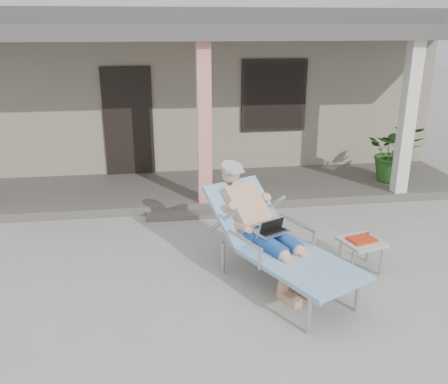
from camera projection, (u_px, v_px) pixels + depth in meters
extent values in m
plane|color=#9E9E99|center=(223.00, 270.00, 6.12)|extent=(60.00, 60.00, 0.00)
cube|color=gray|center=(186.00, 89.00, 11.69)|extent=(10.00, 5.00, 3.00)
cube|color=#474442|center=(184.00, 18.00, 11.14)|extent=(10.40, 5.40, 0.30)
cube|color=black|center=(129.00, 122.00, 9.25)|extent=(0.95, 0.06, 2.10)
cube|color=black|center=(274.00, 96.00, 9.49)|extent=(1.20, 0.06, 1.30)
cube|color=black|center=(274.00, 96.00, 9.49)|extent=(1.32, 0.05, 1.42)
cube|color=#605B56|center=(201.00, 189.00, 8.90)|extent=(10.00, 2.00, 0.15)
cube|color=red|center=(204.00, 125.00, 7.64)|extent=(0.22, 0.22, 2.61)
cube|color=silver|center=(407.00, 120.00, 8.12)|extent=(0.22, 0.22, 2.61)
cube|color=#474442|center=(198.00, 32.00, 7.96)|extent=(10.00, 2.30, 0.24)
cube|color=#605B56|center=(207.00, 214.00, 7.83)|extent=(2.00, 0.30, 0.07)
cylinder|color=#B7B7BC|center=(309.00, 316.00, 4.78)|extent=(0.05, 0.05, 0.43)
cylinder|color=#B7B7BC|center=(357.00, 294.00, 5.16)|extent=(0.05, 0.05, 0.43)
cylinder|color=#B7B7BC|center=(223.00, 258.00, 5.97)|extent=(0.05, 0.05, 0.43)
cylinder|color=#B7B7BC|center=(267.00, 244.00, 6.36)|extent=(0.05, 0.05, 0.43)
cube|color=#B7B7BC|center=(299.00, 265.00, 5.32)|extent=(1.26, 1.57, 0.03)
cube|color=#90BEE0|center=(299.00, 262.00, 5.31)|extent=(1.38, 1.66, 0.04)
cube|color=#B7B7BC|center=(245.00, 214.00, 6.02)|extent=(0.94, 0.91, 0.57)
cube|color=#90BEE0|center=(245.00, 211.00, 6.01)|extent=(1.07, 1.04, 0.64)
cylinder|color=#A1A1A3|center=(230.00, 167.00, 6.10)|extent=(0.38, 0.38, 0.15)
cube|color=silver|center=(271.00, 231.00, 5.63)|extent=(0.46, 0.41, 0.27)
cube|color=#AEAEA9|center=(362.00, 242.00, 6.02)|extent=(0.59, 0.59, 0.04)
cylinder|color=#B7B7BC|center=(352.00, 264.00, 5.88)|extent=(0.03, 0.03, 0.36)
cylinder|color=#B7B7BC|center=(381.00, 262.00, 5.93)|extent=(0.03, 0.03, 0.36)
cylinder|color=#B7B7BC|center=(340.00, 250.00, 6.24)|extent=(0.03, 0.03, 0.36)
cylinder|color=#B7B7BC|center=(368.00, 249.00, 6.29)|extent=(0.03, 0.03, 0.36)
cube|color=red|center=(362.00, 239.00, 6.00)|extent=(0.39, 0.33, 0.03)
cube|color=black|center=(358.00, 236.00, 6.12)|extent=(0.33, 0.11, 0.03)
imported|color=#26591E|center=(395.00, 152.00, 8.95)|extent=(1.29, 1.22, 1.13)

